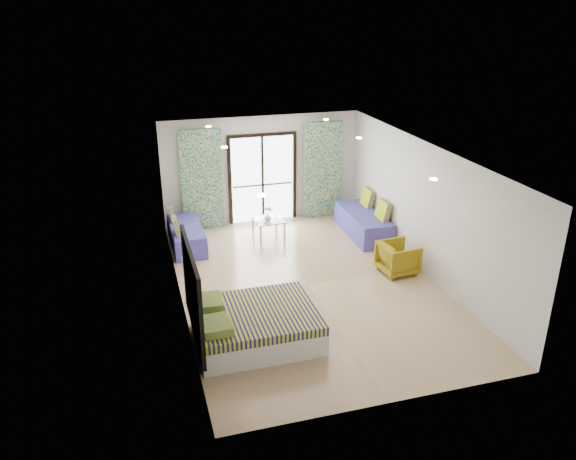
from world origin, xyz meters
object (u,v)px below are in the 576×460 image
object	(u,v)px
bed	(255,325)
daybed_left	(186,235)
daybed_right	(364,222)
armchair	(398,256)
coffee_table	(269,221)

from	to	relation	value
bed	daybed_left	size ratio (longest dim) A/B	1.10
daybed_right	armchair	distance (m)	2.12
daybed_right	daybed_left	bearing A→B (deg)	174.43
daybed_left	daybed_right	world-z (taller)	daybed_right
bed	coffee_table	bearing A→B (deg)	72.56
bed	coffee_table	world-z (taller)	coffee_table
coffee_table	armchair	size ratio (longest dim) A/B	1.07
daybed_right	coffee_table	distance (m)	2.32
bed	daybed_right	world-z (taller)	daybed_right
armchair	bed	bearing A→B (deg)	110.47
bed	daybed_right	bearing A→B (deg)	46.18
daybed_left	daybed_right	bearing A→B (deg)	-7.58
bed	armchair	world-z (taller)	armchair
coffee_table	armchair	distance (m)	3.35
coffee_table	bed	bearing A→B (deg)	-107.44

